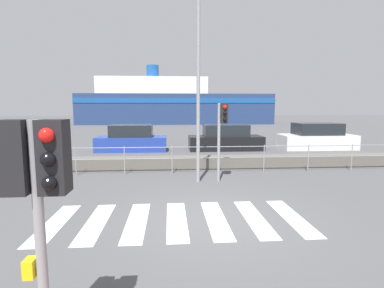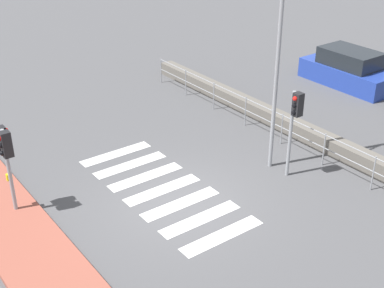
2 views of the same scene
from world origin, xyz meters
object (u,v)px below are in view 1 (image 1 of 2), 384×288
traffic_light_far (222,124)px  parked_car_blue (132,140)px  parked_car_black (226,139)px  traffic_light_near (36,179)px  parked_car_white (317,138)px  ferry_boat (171,104)px  streetlamp (199,55)px

traffic_light_far → parked_car_blue: size_ratio=0.67×
traffic_light_far → parked_car_black: bearing=78.4°
traffic_light_near → parked_car_white: 18.04m
ferry_boat → parked_car_black: size_ratio=6.52×
traffic_light_far → parked_car_black: traffic_light_far is taller
traffic_light_far → parked_car_black: size_ratio=0.62×
ferry_boat → parked_car_blue: (-2.52, -27.87, -2.25)m
traffic_light_near → parked_car_white: bearing=55.4°
parked_car_blue → ferry_boat: bearing=84.8°
parked_car_blue → parked_car_white: size_ratio=0.91×
traffic_light_far → streetlamp: 2.38m
streetlamp → parked_car_black: (2.38, 7.77, -3.57)m
streetlamp → parked_car_black: bearing=73.0°
parked_car_white → ferry_boat: bearing=107.3°
ferry_boat → parked_car_blue: bearing=-95.2°
parked_car_blue → parked_car_black: 5.56m
traffic_light_far → parked_car_blue: 8.68m
traffic_light_near → ferry_boat: size_ratio=0.09×
traffic_light_near → ferry_boat: ferry_boat is taller
streetlamp → ferry_boat: 35.67m
traffic_light_near → traffic_light_far: size_ratio=0.91×
traffic_light_near → streetlamp: 7.72m
traffic_light_near → ferry_boat: 42.72m
ferry_boat → parked_car_white: ferry_boat is taller
ferry_boat → parked_car_blue: size_ratio=7.04×
parked_car_white → parked_car_black: bearing=-180.0°
streetlamp → parked_car_blue: streetlamp is taller
streetlamp → parked_car_blue: 9.12m
streetlamp → traffic_light_far: bearing=12.6°
parked_car_white → parked_car_blue: bearing=-180.0°
traffic_light_near → parked_car_black: size_ratio=0.57×
parked_car_blue → parked_car_white: (11.21, 0.00, 0.02)m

